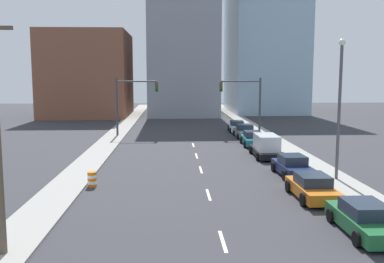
{
  "coord_description": "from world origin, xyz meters",
  "views": [
    {
      "loc": [
        -2.08,
        -10.01,
        6.84
      ],
      "look_at": [
        -0.42,
        25.84,
        2.2
      ],
      "focal_mm": 40.0,
      "sensor_mm": 36.0,
      "label": 1
    }
  ],
  "objects_px": {
    "street_lamp": "(340,101)",
    "sedan_white": "(237,127)",
    "sedan_green": "(364,219)",
    "box_truck_black": "(266,146)",
    "traffic_signal_left": "(128,98)",
    "traffic_signal_right": "(249,98)",
    "sedan_gray": "(245,131)",
    "sedan_navy": "(292,166)",
    "sedan_orange": "(312,187)",
    "sedan_teal": "(252,139)",
    "traffic_barrel": "(92,179)"
  },
  "relations": [
    {
      "from": "street_lamp",
      "to": "sedan_navy",
      "type": "height_order",
      "value": "street_lamp"
    },
    {
      "from": "street_lamp",
      "to": "sedan_navy",
      "type": "distance_m",
      "value": 5.49
    },
    {
      "from": "sedan_gray",
      "to": "sedan_navy",
      "type": "bearing_deg",
      "value": -90.34
    },
    {
      "from": "street_lamp",
      "to": "sedan_teal",
      "type": "distance_m",
      "value": 15.55
    },
    {
      "from": "sedan_orange",
      "to": "box_truck_black",
      "type": "distance_m",
      "value": 12.45
    },
    {
      "from": "sedan_green",
      "to": "sedan_orange",
      "type": "relative_size",
      "value": 1.04
    },
    {
      "from": "traffic_signal_left",
      "to": "sedan_teal",
      "type": "relative_size",
      "value": 1.49
    },
    {
      "from": "sedan_white",
      "to": "sedan_gray",
      "type": "bearing_deg",
      "value": -86.01
    },
    {
      "from": "traffic_signal_right",
      "to": "traffic_barrel",
      "type": "bearing_deg",
      "value": -121.32
    },
    {
      "from": "sedan_green",
      "to": "sedan_gray",
      "type": "height_order",
      "value": "sedan_gray"
    },
    {
      "from": "street_lamp",
      "to": "sedan_orange",
      "type": "height_order",
      "value": "street_lamp"
    },
    {
      "from": "sedan_green",
      "to": "box_truck_black",
      "type": "bearing_deg",
      "value": 91.5
    },
    {
      "from": "sedan_green",
      "to": "box_truck_black",
      "type": "distance_m",
      "value": 17.85
    },
    {
      "from": "sedan_orange",
      "to": "sedan_navy",
      "type": "height_order",
      "value": "sedan_navy"
    },
    {
      "from": "traffic_signal_right",
      "to": "sedan_white",
      "type": "relative_size",
      "value": 1.54
    },
    {
      "from": "sedan_gray",
      "to": "traffic_signal_right",
      "type": "bearing_deg",
      "value": 66.35
    },
    {
      "from": "traffic_signal_right",
      "to": "box_truck_black",
      "type": "xyz_separation_m",
      "value": [
        -0.85,
        -13.5,
        -3.41
      ]
    },
    {
      "from": "street_lamp",
      "to": "sedan_navy",
      "type": "bearing_deg",
      "value": 148.54
    },
    {
      "from": "box_truck_black",
      "to": "sedan_white",
      "type": "relative_size",
      "value": 1.23
    },
    {
      "from": "box_truck_black",
      "to": "sedan_teal",
      "type": "xyz_separation_m",
      "value": [
        -0.02,
        6.23,
        -0.26
      ]
    },
    {
      "from": "street_lamp",
      "to": "sedan_teal",
      "type": "relative_size",
      "value": 2.05
    },
    {
      "from": "street_lamp",
      "to": "sedan_green",
      "type": "relative_size",
      "value": 1.95
    },
    {
      "from": "sedan_navy",
      "to": "sedan_orange",
      "type": "bearing_deg",
      "value": -96.78
    },
    {
      "from": "box_truck_black",
      "to": "sedan_navy",
      "type": "bearing_deg",
      "value": -86.56
    },
    {
      "from": "traffic_barrel",
      "to": "sedan_teal",
      "type": "relative_size",
      "value": 0.21
    },
    {
      "from": "sedan_orange",
      "to": "sedan_white",
      "type": "xyz_separation_m",
      "value": [
        0.16,
        29.31,
        -0.01
      ]
    },
    {
      "from": "street_lamp",
      "to": "sedan_navy",
      "type": "xyz_separation_m",
      "value": [
        -2.52,
        1.54,
        -4.63
      ]
    },
    {
      "from": "traffic_signal_left",
      "to": "box_truck_black",
      "type": "bearing_deg",
      "value": -46.21
    },
    {
      "from": "street_lamp",
      "to": "sedan_green",
      "type": "height_order",
      "value": "street_lamp"
    },
    {
      "from": "sedan_teal",
      "to": "sedan_green",
      "type": "bearing_deg",
      "value": -87.48
    },
    {
      "from": "sedan_white",
      "to": "box_truck_black",
      "type": "bearing_deg",
      "value": -87.55
    },
    {
      "from": "sedan_orange",
      "to": "box_truck_black",
      "type": "height_order",
      "value": "box_truck_black"
    },
    {
      "from": "sedan_green",
      "to": "sedan_gray",
      "type": "relative_size",
      "value": 1.09
    },
    {
      "from": "sedan_gray",
      "to": "traffic_signal_left",
      "type": "bearing_deg",
      "value": 172.04
    },
    {
      "from": "traffic_signal_left",
      "to": "traffic_signal_right",
      "type": "height_order",
      "value": "same"
    },
    {
      "from": "traffic_signal_left",
      "to": "sedan_teal",
      "type": "xyz_separation_m",
      "value": [
        12.92,
        -7.27,
        -3.68
      ]
    },
    {
      "from": "traffic_signal_right",
      "to": "traffic_barrel",
      "type": "height_order",
      "value": "traffic_signal_right"
    },
    {
      "from": "street_lamp",
      "to": "box_truck_black",
      "type": "bearing_deg",
      "value": 108.89
    },
    {
      "from": "sedan_white",
      "to": "traffic_signal_right",
      "type": "bearing_deg",
      "value": -73.92
    },
    {
      "from": "sedan_orange",
      "to": "sedan_gray",
      "type": "height_order",
      "value": "sedan_gray"
    },
    {
      "from": "sedan_white",
      "to": "street_lamp",
      "type": "bearing_deg",
      "value": -81.04
    },
    {
      "from": "traffic_signal_right",
      "to": "sedan_orange",
      "type": "xyz_separation_m",
      "value": [
        -0.97,
        -25.94,
        -3.69
      ]
    },
    {
      "from": "sedan_white",
      "to": "sedan_orange",
      "type": "bearing_deg",
      "value": -87.71
    },
    {
      "from": "traffic_signal_right",
      "to": "street_lamp",
      "type": "bearing_deg",
      "value": -84.76
    },
    {
      "from": "traffic_signal_right",
      "to": "street_lamp",
      "type": "xyz_separation_m",
      "value": [
        2.0,
        -21.84,
        0.94
      ]
    },
    {
      "from": "traffic_signal_left",
      "to": "sedan_gray",
      "type": "relative_size",
      "value": 1.53
    },
    {
      "from": "street_lamp",
      "to": "sedan_white",
      "type": "height_order",
      "value": "street_lamp"
    },
    {
      "from": "sedan_gray",
      "to": "sedan_green",
      "type": "bearing_deg",
      "value": -90.38
    },
    {
      "from": "traffic_signal_left",
      "to": "traffic_signal_right",
      "type": "relative_size",
      "value": 1.0
    },
    {
      "from": "sedan_navy",
      "to": "sedan_gray",
      "type": "distance_m",
      "value": 18.66
    }
  ]
}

